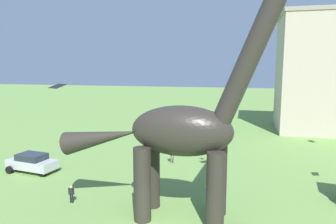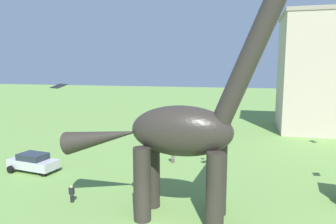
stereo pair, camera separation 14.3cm
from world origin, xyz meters
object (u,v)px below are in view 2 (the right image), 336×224
Objects in this scene: person_strolling_adult at (72,192)px; person_photographer at (173,153)px; kite_high_left at (59,86)px; dinosaur_sculpture at (180,131)px; parked_sedan_left at (33,162)px.

person_strolling_adult is 10.74m from person_photographer.
person_photographer is at bearing -0.96° from person_strolling_adult.
kite_high_left is (-6.56, 9.09, 6.24)m from person_strolling_adult.
parked_sedan_left is at bearing 164.63° from dinosaur_sculpture.
parked_sedan_left is at bearing 109.57° from person_photographer.
dinosaur_sculpture reaches higher than kite_high_left.
kite_high_left is at bearing 88.29° from person_photographer.
person_photographer is (10.93, 5.06, 0.17)m from parked_sedan_left.
parked_sedan_left is at bearing 77.46° from person_strolling_adult.
kite_high_left reaches higher than person_photographer.
parked_sedan_left is 2.74× the size of person_photographer.
dinosaur_sculpture is at bearing -169.74° from person_photographer.
dinosaur_sculpture is 8.89× the size of person_photographer.
kite_high_left is (-13.77, 9.23, 1.78)m from dinosaur_sculpture.
dinosaur_sculpture is 7.30× the size of kite_high_left.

